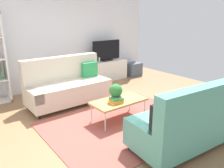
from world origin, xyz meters
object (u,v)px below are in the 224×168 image
object	(u,v)px
vase_0	(90,60)
bottle_0	(97,59)
table_book_0	(116,102)
storage_trunk	(133,69)
bottle_1	(99,60)
tv_console	(106,70)
coffee_table	(119,101)
couch_beige	(68,86)
potted_plant	(116,92)
couch_green	(190,121)
tv	(107,51)

from	to	relation	value
vase_0	bottle_0	xyz separation A→B (m)	(0.19, -0.09, 0.01)
table_book_0	storage_trunk	bearing A→B (deg)	42.12
bottle_1	bottle_0	bearing A→B (deg)	180.00
tv_console	coffee_table	bearing A→B (deg)	-121.27
tv_console	storage_trunk	distance (m)	1.11
couch_beige	bottle_1	xyz separation A→B (m)	(1.61, 1.04, 0.27)
vase_0	bottle_0	world-z (taller)	bottle_0
vase_0	storage_trunk	bearing A→B (deg)	-5.10
table_book_0	bottle_0	size ratio (longest dim) A/B	1.17
bottle_0	vase_0	bearing A→B (deg)	154.66
tv_console	storage_trunk	bearing A→B (deg)	-5.19
table_book_0	bottle_0	bearing A→B (deg)	63.70
coffee_table	potted_plant	distance (m)	0.23
tv_console	table_book_0	distance (m)	3.07
tv_console	potted_plant	bearing A→B (deg)	-122.55
potted_plant	couch_green	bearing A→B (deg)	-75.94
couch_green	tv	bearing A→B (deg)	77.61
bottle_0	tv_console	bearing A→B (deg)	5.86
vase_0	coffee_table	bearing A→B (deg)	-110.23
table_book_0	bottle_0	distance (m)	2.86
couch_beige	vase_0	world-z (taller)	couch_beige
storage_trunk	potted_plant	xyz separation A→B (m)	(-2.70, -2.41, 0.39)
couch_green	potted_plant	size ratio (longest dim) A/B	5.65
potted_plant	bottle_1	distance (m)	2.79
couch_beige	tv_console	bearing A→B (deg)	-150.90
storage_trunk	bottle_1	size ratio (longest dim) A/B	3.71
tv_console	vase_0	bearing A→B (deg)	175.07
couch_beige	storage_trunk	size ratio (longest dim) A/B	3.67
couch_green	tv_console	xyz separation A→B (m)	(1.25, 3.92, -0.13)
potted_plant	couch_beige	bearing A→B (deg)	102.23
couch_beige	potted_plant	size ratio (longest dim) A/B	5.47
coffee_table	vase_0	bearing A→B (deg)	69.77
couch_beige	bottle_0	bearing A→B (deg)	-145.99
coffee_table	couch_beige	bearing A→B (deg)	105.25
tv_console	storage_trunk	size ratio (longest dim) A/B	2.69
potted_plant	bottle_0	world-z (taller)	bottle_0
couch_green	vase_0	bearing A→B (deg)	85.79
tv	bottle_0	size ratio (longest dim) A/B	4.89
couch_green	storage_trunk	bearing A→B (deg)	63.78
tv	potted_plant	xyz separation A→B (m)	(-1.60, -2.49, -0.34)
tv	potted_plant	bearing A→B (deg)	-122.76
coffee_table	bottle_1	xyz separation A→B (m)	(1.23, 2.46, 0.32)
tv_console	couch_beige	bearing A→B (deg)	-150.39
storage_trunk	bottle_1	xyz separation A→B (m)	(-1.40, 0.06, 0.49)
couch_beige	coffee_table	distance (m)	1.47
table_book_0	vase_0	xyz separation A→B (m)	(1.07, 2.64, 0.29)
coffee_table	storage_trunk	xyz separation A→B (m)	(2.62, 2.40, -0.17)
couch_beige	bottle_1	size ratio (longest dim) A/B	13.60
tv_console	bottle_1	distance (m)	0.49
coffee_table	table_book_0	distance (m)	0.16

